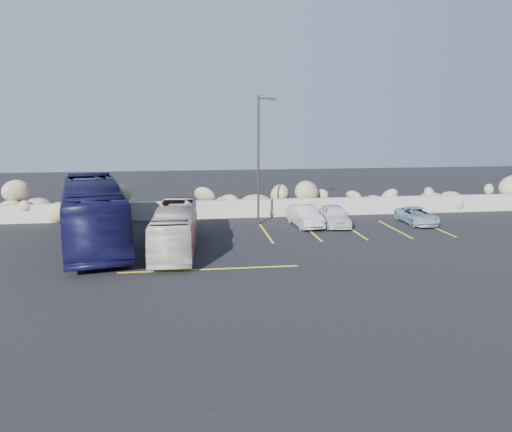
{
  "coord_description": "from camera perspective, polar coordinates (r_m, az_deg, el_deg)",
  "views": [
    {
      "loc": [
        -1.85,
        -21.14,
        6.51
      ],
      "look_at": [
        1.6,
        4.0,
        1.62
      ],
      "focal_mm": 35.0,
      "sensor_mm": 36.0,
      "label": 1
    }
  ],
  "objects": [
    {
      "name": "seawall",
      "position": [
        33.72,
        -4.54,
        0.78
      ],
      "size": [
        60.0,
        0.4,
        1.2
      ],
      "primitive_type": "cube",
      "color": "gray",
      "rests_on": "ground"
    },
    {
      "name": "tour_coach",
      "position": [
        27.63,
        -18.11,
        0.34
      ],
      "size": [
        5.3,
        12.52,
        3.4
      ],
      "primitive_type": "imported",
      "rotation": [
        0.0,
        0.0,
        0.21
      ],
      "color": "black",
      "rests_on": "ground"
    },
    {
      "name": "car_b",
      "position": [
        31.09,
        5.61,
        -0.02
      ],
      "size": [
        1.7,
        4.0,
        1.28
      ],
      "primitive_type": "imported",
      "rotation": [
        0.0,
        0.0,
        0.09
      ],
      "color": "silver",
      "rests_on": "ground"
    },
    {
      "name": "car_d",
      "position": [
        33.34,
        17.94,
        0.02
      ],
      "size": [
        1.72,
        3.72,
        1.03
      ],
      "primitive_type": "imported",
      "rotation": [
        0.0,
        0.0,
        -0.0
      ],
      "color": "#82A1B9",
      "rests_on": "ground"
    },
    {
      "name": "ground",
      "position": [
        22.2,
        -2.7,
        -6.15
      ],
      "size": [
        90.0,
        90.0,
        0.0
      ],
      "primitive_type": "plane",
      "color": "black",
      "rests_on": "ground"
    },
    {
      "name": "parking_lines",
      "position": [
        28.25,
        5.7,
        -2.45
      ],
      "size": [
        18.16,
        9.36,
        0.01
      ],
      "color": "yellow",
      "rests_on": "ground"
    },
    {
      "name": "car_a",
      "position": [
        31.49,
        8.94,
        0.07
      ],
      "size": [
        1.84,
        3.98,
        1.32
      ],
      "primitive_type": "imported",
      "rotation": [
        0.0,
        0.0,
        -0.07
      ],
      "color": "silver",
      "rests_on": "ground"
    },
    {
      "name": "vintage_bus",
      "position": [
        25.35,
        -9.22,
        -1.46
      ],
      "size": [
        2.29,
        8.26,
        2.28
      ],
      "primitive_type": "imported",
      "rotation": [
        0.0,
        0.0,
        -0.05
      ],
      "color": "beige",
      "rests_on": "ground"
    },
    {
      "name": "riprap_pile",
      "position": [
        34.79,
        -4.68,
        2.26
      ],
      "size": [
        54.0,
        2.8,
        2.6
      ],
      "primitive_type": null,
      "color": "#988563",
      "rests_on": "ground"
    },
    {
      "name": "lamppost",
      "position": [
        31.04,
        0.37,
        6.82
      ],
      "size": [
        1.14,
        0.18,
        8.0
      ],
      "color": "#2C2A27",
      "rests_on": "ground"
    }
  ]
}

